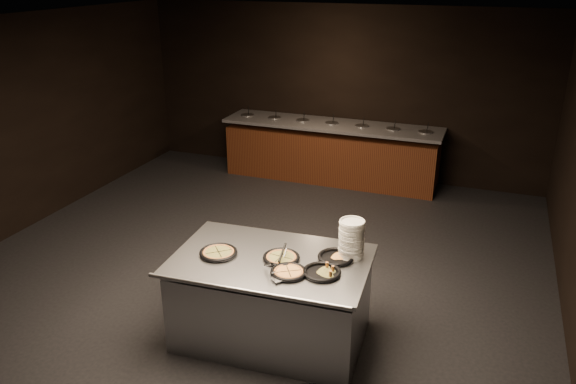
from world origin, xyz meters
name	(u,v)px	position (x,y,z in m)	size (l,w,h in m)	color
room	(241,164)	(0.00, 0.00, 1.45)	(7.02, 8.02, 2.92)	black
salad_bar	(330,156)	(0.00, 3.56, 0.44)	(3.70, 0.83, 1.18)	#602F16
serving_counter	(272,300)	(0.73, -0.93, 0.43)	(1.93, 1.30, 0.89)	#B4B7BC
plate_stack	(352,239)	(1.43, -0.63, 1.08)	(0.24, 0.24, 0.37)	silver
pan_veggie_whole	(218,253)	(0.23, -1.04, 0.91)	(0.37, 0.37, 0.04)	black
pan_cheese_whole	(281,257)	(0.83, -0.92, 0.91)	(0.35, 0.35, 0.04)	black
pan_cheese_slices_a	(336,257)	(1.31, -0.73, 0.91)	(0.35, 0.35, 0.04)	black
pan_cheese_slices_b	(289,272)	(0.99, -1.15, 0.91)	(0.33, 0.33, 0.04)	black
pan_veggie_slices	(322,272)	(1.27, -1.04, 0.91)	(0.35, 0.35, 0.04)	black
server_left	(284,253)	(0.85, -0.91, 0.96)	(0.09, 0.31, 0.15)	#B4B7BC
server_right	(271,269)	(0.85, -1.23, 0.96)	(0.26, 0.23, 0.16)	#B4B7BC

